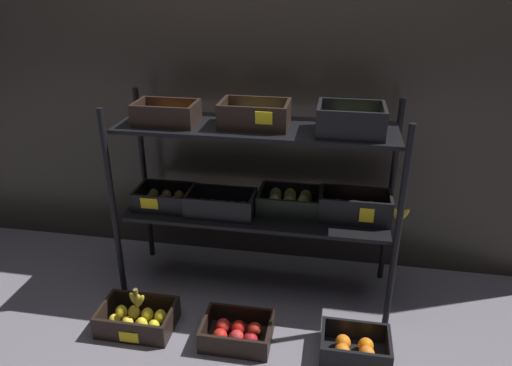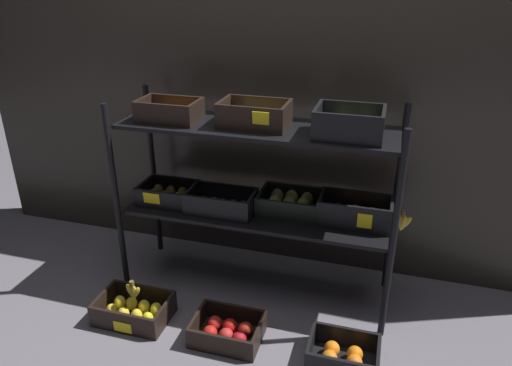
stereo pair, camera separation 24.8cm
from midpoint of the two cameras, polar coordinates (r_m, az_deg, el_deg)
The scene contains 7 objects.
ground_plane at distance 2.81m, azimuth 2.58°, elevation -12.23°, with size 10.00×10.00×0.00m, color slate.
storefront_wall at distance 2.77m, azimuth 5.00°, elevation 8.35°, with size 3.82×0.12×1.84m, color #2D2823.
display_rack at distance 2.45m, azimuth 3.67°, elevation 1.06°, with size 1.54×0.45×1.10m.
crate_ground_lemon at distance 2.61m, azimuth -11.71°, elevation -14.84°, with size 0.37×0.26×0.12m.
crate_ground_apple_red at distance 2.45m, azimuth -0.40°, elevation -17.43°, with size 0.34×0.25×0.11m.
crate_ground_orange at distance 2.38m, azimuth 13.52°, elevation -19.62°, with size 0.32×0.23×0.12m.
banana_bunch_loose at distance 2.53m, azimuth -11.78°, elevation -12.72°, with size 0.10×0.04×0.11m.
Camera 2 is at (0.63, -2.18, 1.67)m, focal length 33.38 mm.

